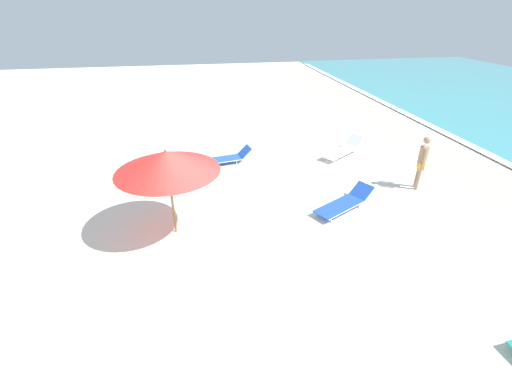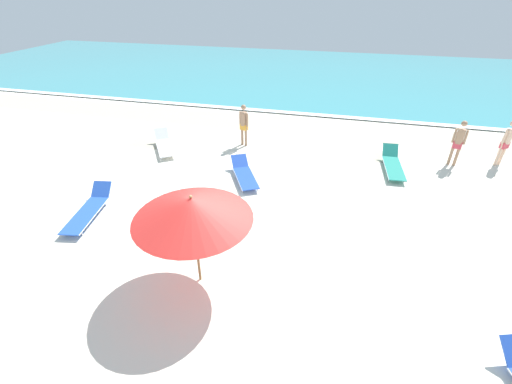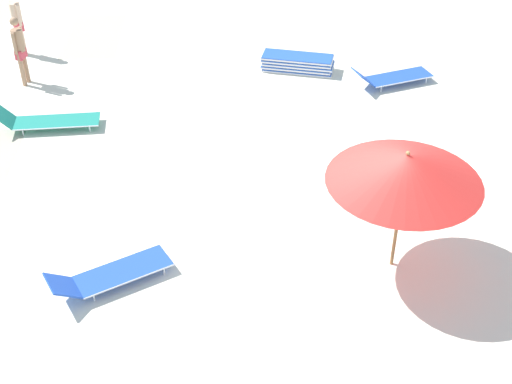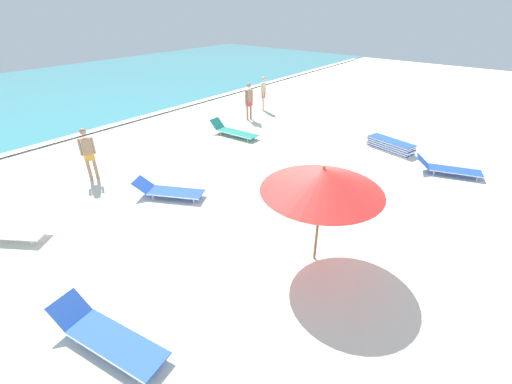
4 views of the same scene
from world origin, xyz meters
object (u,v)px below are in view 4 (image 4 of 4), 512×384
at_px(sun_lounger_under_umbrella, 233,131).
at_px(beachgoer_shoreline_child, 88,151).
at_px(sun_lounger_near_water_right, 169,191).
at_px(beach_umbrella, 323,180).
at_px(beachgoer_wading_adult, 249,99).
at_px(lounger_stack, 390,145).
at_px(sun_lounger_mid_beach_solo, 448,168).
at_px(sun_lounger_near_water_left, 107,336).
at_px(beachgoer_strolling_adult, 263,92).
at_px(sun_lounger_beside_umbrella, 2,230).

xyz_separation_m(sun_lounger_under_umbrella, beachgoer_shoreline_child, (-6.00, 0.81, 0.79)).
height_order(sun_lounger_under_umbrella, sun_lounger_near_water_right, sun_lounger_under_umbrella).
relative_size(beach_umbrella, sun_lounger_near_water_right, 1.20).
bearing_deg(beachgoer_wading_adult, lounger_stack, -71.56).
height_order(sun_lounger_under_umbrella, sun_lounger_mid_beach_solo, sun_lounger_under_umbrella).
bearing_deg(sun_lounger_under_umbrella, beachgoer_wading_adult, 19.69).
distance_m(sun_lounger_near_water_left, sun_lounger_near_water_right, 5.11).
bearing_deg(sun_lounger_under_umbrella, beach_umbrella, -128.74).
bearing_deg(beachgoer_strolling_adult, beach_umbrella, -173.10).
height_order(sun_lounger_under_umbrella, sun_lounger_beside_umbrella, sun_lounger_beside_umbrella).
relative_size(sun_lounger_under_umbrella, sun_lounger_beside_umbrella, 1.10).
bearing_deg(sun_lounger_near_water_left, lounger_stack, -13.36).
height_order(sun_lounger_mid_beach_solo, beachgoer_shoreline_child, beachgoer_shoreline_child).
distance_m(beachgoer_wading_adult, beachgoer_strolling_adult, 1.77).
height_order(sun_lounger_beside_umbrella, beachgoer_shoreline_child, beachgoer_shoreline_child).
bearing_deg(sun_lounger_mid_beach_solo, lounger_stack, 50.13).
bearing_deg(sun_lounger_near_water_right, lounger_stack, -54.68).
bearing_deg(beach_umbrella, lounger_stack, 7.39).
bearing_deg(sun_lounger_near_water_right, beachgoer_strolling_adult, -7.59).
distance_m(sun_lounger_near_water_left, beachgoer_strolling_adult, 14.70).
bearing_deg(sun_lounger_near_water_left, sun_lounger_mid_beach_solo, -25.28).
height_order(lounger_stack, beachgoer_wading_adult, beachgoer_wading_adult).
distance_m(sun_lounger_near_water_left, beachgoer_shoreline_child, 6.91).
bearing_deg(beach_umbrella, sun_lounger_beside_umbrella, 122.89).
distance_m(sun_lounger_under_umbrella, sun_lounger_near_water_right, 5.58).
xyz_separation_m(sun_lounger_near_water_right, sun_lounger_mid_beach_solo, (6.95, -6.18, 0.00)).
xyz_separation_m(beachgoer_shoreline_child, beachgoer_strolling_adult, (9.94, 0.58, 0.00)).
xyz_separation_m(lounger_stack, beachgoer_wading_adult, (-0.44, 6.91, 0.79)).
distance_m(sun_lounger_near_water_right, sun_lounger_mid_beach_solo, 9.30).
xyz_separation_m(sun_lounger_near_water_right, beachgoer_shoreline_child, (-0.81, 2.86, 0.79)).
bearing_deg(sun_lounger_under_umbrella, sun_lounger_mid_beach_solo, -81.38).
xyz_separation_m(lounger_stack, sun_lounger_beside_umbrella, (-11.76, 5.50, 0.01)).
height_order(beachgoer_wading_adult, beachgoer_strolling_adult, same).
bearing_deg(sun_lounger_mid_beach_solo, beachgoer_wading_adult, 68.74).
distance_m(beachgoer_wading_adult, beachgoer_shoreline_child, 8.23).
bearing_deg(sun_lounger_near_water_right, sun_lounger_mid_beach_solo, -69.92).
relative_size(sun_lounger_beside_umbrella, beachgoer_shoreline_child, 1.20).
height_order(sun_lounger_near_water_left, beachgoer_strolling_adult, beachgoer_strolling_adult).
bearing_deg(beachgoer_wading_adult, sun_lounger_near_water_left, -136.28).
height_order(lounger_stack, beachgoer_strolling_adult, beachgoer_strolling_adult).
distance_m(sun_lounger_near_water_right, beachgoer_shoreline_child, 3.08).
xyz_separation_m(sun_lounger_beside_umbrella, sun_lounger_near_water_left, (-0.02, -4.86, -0.01)).
distance_m(sun_lounger_beside_umbrella, beachgoer_shoreline_child, 3.43).
bearing_deg(lounger_stack, beachgoer_wading_adult, 107.90).
bearing_deg(lounger_stack, sun_lounger_mid_beach_solo, -97.21).
distance_m(sun_lounger_near_water_right, beachgoer_strolling_adult, 9.79).
height_order(sun_lounger_mid_beach_solo, beachgoer_wading_adult, beachgoer_wading_adult).
distance_m(sun_lounger_under_umbrella, beachgoer_wading_adult, 2.55).
bearing_deg(beachgoer_strolling_adult, sun_lounger_near_water_right, 164.32).
relative_size(beach_umbrella, sun_lounger_near_water_left, 1.07).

